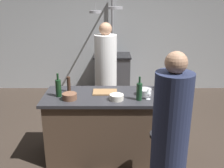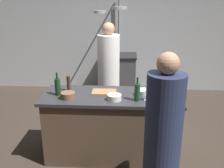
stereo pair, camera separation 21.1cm
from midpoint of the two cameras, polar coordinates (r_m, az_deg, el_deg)
ground_plane at (r=3.82m, az=-1.63°, el=-15.09°), size 9.00×9.00×0.00m
back_wall at (r=6.08m, az=-1.07°, el=10.97°), size 6.40×0.16×2.60m
kitchen_island at (r=3.59m, az=-1.70°, el=-9.09°), size 1.80×0.72×0.90m
stove_range at (r=5.87m, az=-1.08°, el=2.15°), size 0.80×0.64×0.89m
chef at (r=4.42m, az=-2.85°, el=1.29°), size 0.37×0.37×1.73m
bar_stool_right at (r=3.13m, az=8.34°, el=-15.57°), size 0.28×0.28×0.68m
guest_right at (r=2.63m, az=10.07°, el=-12.50°), size 0.35×0.35×1.68m
overhead_pot_rack at (r=5.25m, az=-1.73°, el=13.29°), size 0.59×1.36×2.17m
cutting_board at (r=3.48m, az=-3.41°, el=-1.79°), size 0.32×0.22×0.02m
pepper_mill at (r=3.55m, az=-11.24°, el=-0.11°), size 0.05×0.05×0.21m
wine_bottle_amber at (r=3.53m, az=10.18°, el=0.29°), size 0.07×0.07×0.33m
wine_bottle_red at (r=3.41m, az=-13.50°, el=-0.81°), size 0.07×0.07×0.31m
wine_bottle_green at (r=3.21m, az=3.98°, el=-1.59°), size 0.07×0.07×0.30m
wine_glass_near_right_guest at (r=3.24m, az=6.00°, el=-1.64°), size 0.07×0.07×0.15m
wine_glass_by_chef at (r=3.34m, az=9.20°, el=-1.20°), size 0.07×0.07×0.15m
wine_glass_near_left_guest at (r=3.66m, az=8.32°, el=0.66°), size 0.07×0.07×0.15m
mixing_bowl_wooden at (r=3.31m, az=-11.18°, el=-2.69°), size 0.18×0.18×0.08m
mixing_bowl_steel at (r=3.41m, az=5.20°, el=-1.73°), size 0.19×0.19×0.08m
mixing_bowl_ceramic at (r=3.23m, az=-0.99°, el=-2.93°), size 0.17×0.17×0.07m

